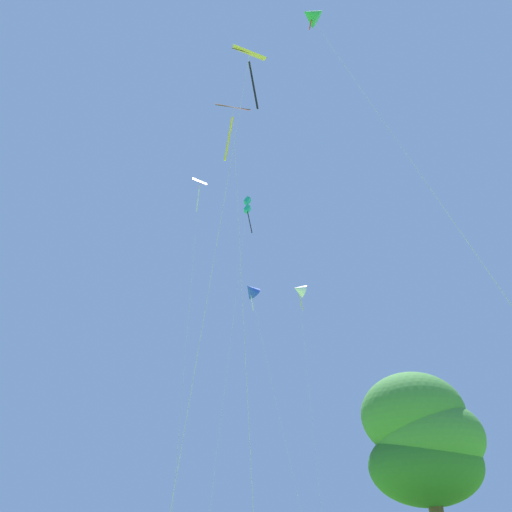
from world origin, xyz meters
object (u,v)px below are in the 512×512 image
at_px(kite_green_small, 311,16).
at_px(kite_blue_delta, 251,290).
at_px(kite_red_high, 198,197).
at_px(kite_yellow_diamond, 250,69).
at_px(tree_left_oak, 422,440).
at_px(kite_white_distant, 299,290).
at_px(kite_pink_low, 232,121).
at_px(kite_teal_box, 247,208).

bearing_deg(kite_green_small, kite_blue_delta, 82.49).
bearing_deg(kite_red_high, kite_green_small, -77.18).
relative_size(kite_yellow_diamond, tree_left_oak, 2.03).
relative_size(kite_red_high, kite_white_distant, 1.07).
bearing_deg(kite_green_small, tree_left_oak, 51.17).
bearing_deg(kite_white_distant, kite_green_small, -106.66).
distance_m(kite_pink_low, tree_left_oak, 21.28).
relative_size(kite_teal_box, tree_left_oak, 2.70).
distance_m(kite_blue_delta, kite_white_distant, 5.20).
relative_size(kite_yellow_diamond, kite_pink_low, 1.01).
xyz_separation_m(kite_white_distant, kite_green_small, (-8.66, -28.95, 0.97)).
height_order(kite_blue_delta, tree_left_oak, kite_blue_delta).
xyz_separation_m(kite_white_distant, tree_left_oak, (1.61, -16.19, -17.36)).
bearing_deg(tree_left_oak, kite_teal_box, 135.20).
distance_m(kite_red_high, kite_green_small, 16.22).
distance_m(kite_blue_delta, tree_left_oak, 26.64).
xyz_separation_m(kite_blue_delta, kite_white_distant, (4.52, -2.49, -0.64)).
height_order(kite_blue_delta, kite_white_distant, kite_blue_delta).
xyz_separation_m(kite_yellow_diamond, kite_white_distant, (11.90, 29.07, 4.12)).
distance_m(kite_teal_box, kite_blue_delta, 10.81).
bearing_deg(tree_left_oak, kite_blue_delta, 108.16).
height_order(kite_yellow_diamond, kite_red_high, kite_red_high).
bearing_deg(kite_teal_box, kite_white_distant, 45.94).
xyz_separation_m(kite_blue_delta, kite_green_small, (-4.15, -31.44, 0.33)).
bearing_deg(kite_white_distant, kite_teal_box, -134.06).
relative_size(kite_yellow_diamond, kite_blue_delta, 0.85).
height_order(kite_teal_box, tree_left_oak, kite_teal_box).
relative_size(kite_white_distant, tree_left_oak, 2.31).
bearing_deg(kite_white_distant, kite_pink_low, -115.10).
xyz_separation_m(kite_teal_box, kite_pink_low, (-4.87, -18.32, -8.15)).
relative_size(kite_yellow_diamond, kite_white_distant, 0.88).
distance_m(kite_yellow_diamond, kite_pink_low, 3.31).
height_order(kite_white_distant, tree_left_oak, kite_white_distant).
bearing_deg(kite_teal_box, kite_blue_delta, 74.88).
bearing_deg(kite_white_distant, tree_left_oak, -84.33).
bearing_deg(kite_yellow_diamond, kite_pink_low, 92.96).
height_order(kite_yellow_diamond, kite_green_small, kite_green_small).
xyz_separation_m(kite_red_high, kite_blue_delta, (7.74, 15.64, 0.49)).
bearing_deg(kite_pink_low, tree_left_oak, 35.00).
height_order(kite_white_distant, kite_green_small, kite_green_small).
relative_size(kite_teal_box, kite_blue_delta, 1.13).
height_order(kite_teal_box, kite_green_small, kite_teal_box).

